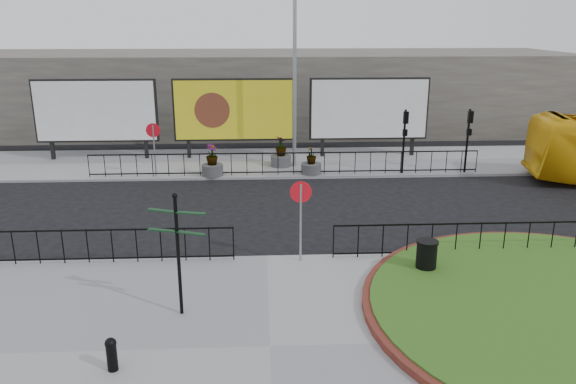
{
  "coord_description": "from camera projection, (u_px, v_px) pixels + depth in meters",
  "views": [
    {
      "loc": [
        -0.14,
        -15.89,
        7.05
      ],
      "look_at": [
        0.71,
        1.24,
        1.77
      ],
      "focal_mm": 35.0,
      "sensor_mm": 36.0,
      "label": 1
    }
  ],
  "objects": [
    {
      "name": "ground",
      "position": [
        267.0,
        259.0,
        17.25
      ],
      "size": [
        90.0,
        90.0,
        0.0
      ],
      "primitive_type": "plane",
      "color": "black",
      "rests_on": "ground"
    },
    {
      "name": "signal_pole_a",
      "position": [
        405.0,
        132.0,
        25.85
      ],
      "size": [
        0.22,
        0.26,
        3.0
      ],
      "color": "black",
      "rests_on": "pavement_far"
    },
    {
      "name": "speed_sign_near",
      "position": [
        301.0,
        204.0,
        16.35
      ],
      "size": [
        0.64,
        0.07,
        2.47
      ],
      "color": "gray",
      "rests_on": "pavement_near"
    },
    {
      "name": "planter_c",
      "position": [
        311.0,
        164.0,
        26.21
      ],
      "size": [
        0.95,
        0.95,
        1.35
      ],
      "color": "#4C4C4F",
      "rests_on": "pavement_far"
    },
    {
      "name": "pavement_far",
      "position": [
        264.0,
        162.0,
        28.68
      ],
      "size": [
        44.0,
        6.0,
        0.12
      ],
      "primitive_type": "cube",
      "color": "gray",
      "rests_on": "ground"
    },
    {
      "name": "grass_lawn",
      "position": [
        576.0,
        311.0,
        13.71
      ],
      "size": [
        10.0,
        10.0,
        0.22
      ],
      "primitive_type": "cylinder",
      "color": "#295015",
      "rests_on": "pavement_near"
    },
    {
      "name": "fingerpost_sign",
      "position": [
        178.0,
        242.0,
        13.29
      ],
      "size": [
        1.44,
        0.64,
        3.11
      ],
      "rotation": [
        0.0,
        0.0,
        -0.37
      ],
      "color": "black",
      "rests_on": "pavement_near"
    },
    {
      "name": "signal_pole_b",
      "position": [
        469.0,
        131.0,
        25.99
      ],
      "size": [
        0.22,
        0.26,
        3.0
      ],
      "color": "black",
      "rests_on": "pavement_far"
    },
    {
      "name": "planter_b",
      "position": [
        281.0,
        156.0,
        27.59
      ],
      "size": [
        1.0,
        1.0,
        1.5
      ],
      "color": "#4C4C4F",
      "rests_on": "pavement_far"
    },
    {
      "name": "railing_near_right",
      "position": [
        480.0,
        239.0,
        17.07
      ],
      "size": [
        9.0,
        0.1,
        1.1
      ],
      "primitive_type": null,
      "color": "black",
      "rests_on": "pavement_near"
    },
    {
      "name": "billboard_left",
      "position": [
        96.0,
        111.0,
        28.46
      ],
      "size": [
        6.2,
        0.31,
        4.1
      ],
      "color": "black",
      "rests_on": "pavement_far"
    },
    {
      "name": "bollard",
      "position": [
        112.0,
        353.0,
        11.48
      ],
      "size": [
        0.24,
        0.24,
        0.74
      ],
      "color": "black",
      "rests_on": "pavement_near"
    },
    {
      "name": "speed_sign_far",
      "position": [
        154.0,
        138.0,
        25.42
      ],
      "size": [
        0.64,
        0.07,
        2.47
      ],
      "color": "gray",
      "rests_on": "pavement_far"
    },
    {
      "name": "litter_bin",
      "position": [
        426.0,
        257.0,
        15.8
      ],
      "size": [
        0.62,
        0.62,
        1.02
      ],
      "color": "black",
      "rests_on": "pavement_near"
    },
    {
      "name": "lamp_post",
      "position": [
        295.0,
        69.0,
        26.4
      ],
      "size": [
        0.74,
        0.18,
        9.23
      ],
      "color": "gray",
      "rests_on": "pavement_far"
    },
    {
      "name": "pavement_near",
      "position": [
        270.0,
        348.0,
        12.46
      ],
      "size": [
        30.0,
        10.0,
        0.12
      ],
      "primitive_type": "cube",
      "color": "gray",
      "rests_on": "ground"
    },
    {
      "name": "billboard_right",
      "position": [
        369.0,
        109.0,
        29.12
      ],
      "size": [
        6.2,
        0.31,
        4.1
      ],
      "color": "black",
      "rests_on": "pavement_far"
    },
    {
      "name": "building_backdrop",
      "position": [
        262.0,
        91.0,
        37.51
      ],
      "size": [
        40.0,
        10.0,
        5.0
      ],
      "primitive_type": "cube",
      "color": "slate",
      "rests_on": "ground"
    },
    {
      "name": "railing_near_left",
      "position": [
        63.0,
        246.0,
        16.48
      ],
      "size": [
        10.0,
        0.1,
        1.1
      ],
      "primitive_type": null,
      "color": "black",
      "rests_on": "pavement_near"
    },
    {
      "name": "railing_far",
      "position": [
        286.0,
        164.0,
        25.97
      ],
      "size": [
        18.0,
        0.1,
        1.1
      ],
      "primitive_type": null,
      "color": "black",
      "rests_on": "pavement_far"
    },
    {
      "name": "billboard_mid",
      "position": [
        234.0,
        110.0,
        28.79
      ],
      "size": [
        6.2,
        0.31,
        4.1
      ],
      "color": "black",
      "rests_on": "pavement_far"
    },
    {
      "name": "planter_a",
      "position": [
        212.0,
        164.0,
        25.92
      ],
      "size": [
        0.99,
        0.99,
        1.48
      ],
      "color": "#4C4C4F",
      "rests_on": "pavement_far"
    },
    {
      "name": "brick_edge",
      "position": [
        575.0,
        312.0,
        13.72
      ],
      "size": [
        10.4,
        10.4,
        0.18
      ],
      "primitive_type": "cylinder",
      "color": "maroon",
      "rests_on": "pavement_near"
    }
  ]
}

